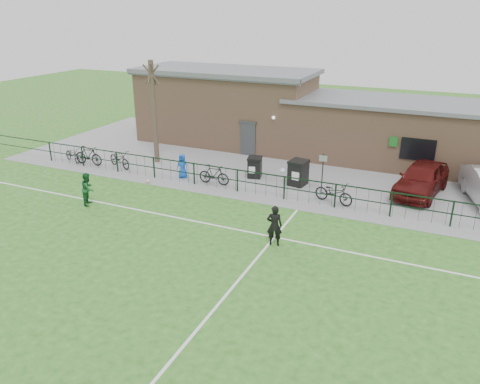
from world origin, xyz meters
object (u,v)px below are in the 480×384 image
at_px(bicycle_b, 88,156).
at_px(outfield_player, 88,189).
at_px(bicycle_e, 334,193).
at_px(wheelie_bin_right, 298,173).
at_px(bicycle_d, 214,175).
at_px(spectator_child, 182,166).
at_px(car_maroon, 421,179).
at_px(bicycle_c, 119,159).
at_px(wheelie_bin_left, 255,168).
at_px(sign_post, 322,173).
at_px(bare_tree, 154,113).
at_px(bicycle_a, 73,154).
at_px(ball_ground, 148,181).

bearing_deg(bicycle_b, outfield_player, -140.84).
bearing_deg(bicycle_e, wheelie_bin_right, 68.54).
xyz_separation_m(bicycle_d, spectator_child, (-2.03, 0.21, 0.14)).
xyz_separation_m(wheelie_bin_right, car_maroon, (5.98, 1.27, 0.17)).
height_order(bicycle_c, spectator_child, spectator_child).
xyz_separation_m(bicycle_c, bicycle_e, (12.70, -0.19, 0.00)).
bearing_deg(bicycle_c, bicycle_d, -72.05).
relative_size(wheelie_bin_left, spectator_child, 0.79).
bearing_deg(bicycle_e, bicycle_b, 105.32).
xyz_separation_m(sign_post, spectator_child, (-7.50, -1.07, -0.33)).
height_order(bare_tree, car_maroon, bare_tree).
bearing_deg(outfield_player, wheelie_bin_right, -74.11).
bearing_deg(bicycle_c, bicycle_a, 115.23).
xyz_separation_m(bicycle_a, spectator_child, (7.57, 0.24, 0.23)).
height_order(bicycle_d, bicycle_e, bicycle_d).
height_order(wheelie_bin_right, ball_ground, wheelie_bin_right).
distance_m(car_maroon, bicycle_c, 16.60).
relative_size(bicycle_c, spectator_child, 1.46).
height_order(car_maroon, bicycle_e, car_maroon).
relative_size(car_maroon, bicycle_d, 2.69).
bearing_deg(wheelie_bin_left, bicycle_b, 177.90).
height_order(car_maroon, outfield_player, car_maroon).
bearing_deg(wheelie_bin_left, bicycle_c, 178.13).
height_order(wheelie_bin_right, bicycle_c, wheelie_bin_right).
xyz_separation_m(bicycle_e, outfield_player, (-10.57, -4.88, 0.24)).
bearing_deg(bicycle_b, ball_ground, -105.47).
relative_size(bicycle_a, spectator_child, 1.24).
bearing_deg(bicycle_b, bicycle_d, -91.16).
bearing_deg(car_maroon, bare_tree, -165.17).
bearing_deg(wheelie_bin_left, bicycle_a, 176.11).
xyz_separation_m(bare_tree, sign_post, (10.40, -0.77, -1.98)).
relative_size(wheelie_bin_left, bicycle_b, 0.57).
xyz_separation_m(wheelie_bin_right, bicycle_a, (-13.67, -1.77, -0.19)).
height_order(sign_post, ball_ground, sign_post).
bearing_deg(bicycle_e, ball_ground, 112.76).
bearing_deg(spectator_child, bicycle_d, -10.40).
xyz_separation_m(bicycle_b, bicycle_e, (14.66, 0.18, -0.05)).
bearing_deg(sign_post, spectator_child, -171.88).
bearing_deg(wheelie_bin_left, outfield_player, -144.18).
relative_size(sign_post, bicycle_c, 1.03).
bearing_deg(outfield_player, bicycle_c, 0.26).
distance_m(wheelie_bin_right, spectator_child, 6.29).
xyz_separation_m(wheelie_bin_left, bicycle_d, (-1.53, -1.92, -0.01)).
bearing_deg(bicycle_e, bicycle_c, 103.75).
relative_size(bicycle_b, bicycle_e, 0.95).
relative_size(wheelie_bin_left, car_maroon, 0.23).
xyz_separation_m(wheelie_bin_right, spectator_child, (-6.10, -1.54, 0.04)).
relative_size(car_maroon, bicycle_a, 2.82).
bearing_deg(bicycle_e, spectator_child, 103.64).
relative_size(bicycle_c, outfield_player, 1.25).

